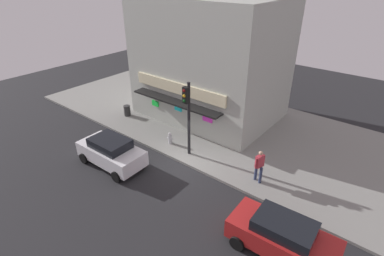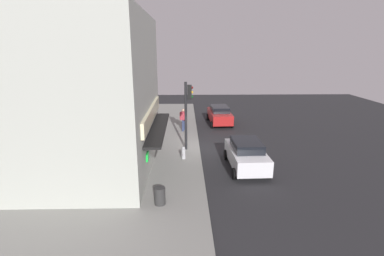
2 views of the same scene
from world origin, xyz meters
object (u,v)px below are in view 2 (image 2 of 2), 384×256
Objects in this scene: pedestrian at (183,119)px; fire_hydrant at (183,153)px; trash_can at (160,196)px; parked_car_white at (246,154)px; traffic_light at (187,107)px; parked_car_red at (220,115)px.

fire_hydrant is at bearing -179.62° from pedestrian.
parked_car_white is (4.23, -4.75, 0.32)m from trash_can.
trash_can is 0.43× the size of pedestrian.
traffic_light is at bearing -10.33° from trash_can.
parked_car_white is at bearing -48.34° from trash_can.
parked_car_white is 10.40m from parked_car_red.
fire_hydrant is 0.98× the size of trash_can.
parked_car_red is (7.43, -3.08, -2.27)m from traffic_light.
parked_car_white is at bearing -130.76° from traffic_light.
traffic_light is at bearing 49.24° from parked_car_white.
parked_car_white is at bearing -108.14° from fire_hydrant.
parked_car_red reaches higher than trash_can.
parked_car_white is (-1.22, -3.72, 0.34)m from fire_hydrant.
trash_can is at bearing 169.28° from fire_hydrant.
parked_car_white is at bearing -153.56° from pedestrian.
parked_car_white reaches higher than parked_car_red.
fire_hydrant is 0.42× the size of pedestrian.
pedestrian reaches higher than parked_car_red.
parked_car_red is at bearing 1.97° from parked_car_white.
pedestrian is 0.43× the size of parked_car_red.
parked_car_red is (14.62, -4.39, 0.31)m from trash_can.
pedestrian is at bearing 4.00° from traffic_light.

